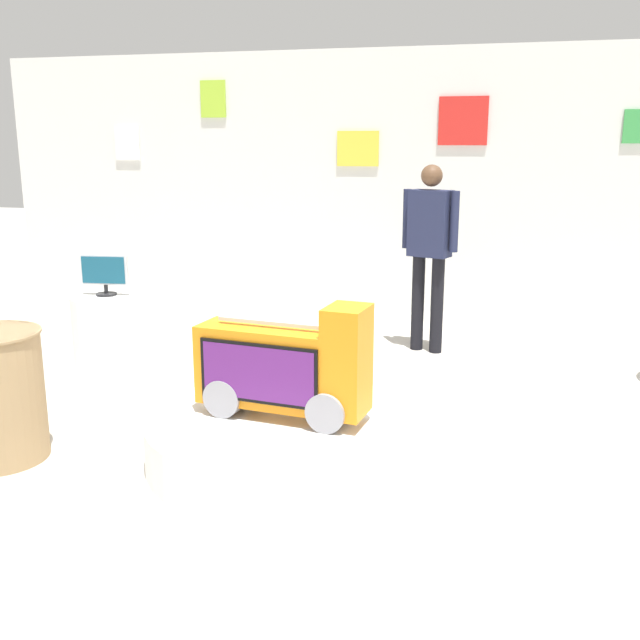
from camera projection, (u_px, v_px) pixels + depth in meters
name	position (u px, v px, depth m)	size (l,w,h in m)	color
ground_plane	(350.00, 450.00, 4.82)	(30.00, 30.00, 0.00)	#B2ADA3
back_wall_display	(429.00, 183.00, 8.42)	(10.65, 0.13, 2.99)	silver
main_display_pedestal	(283.00, 438.00, 4.63)	(1.72, 1.72, 0.30)	white
novelty_firetruck_tv	(285.00, 371.00, 4.51)	(1.10, 0.47, 0.74)	gray
display_pedestal_center_rear	(109.00, 328.00, 6.72)	(0.65, 0.65, 0.61)	white
tv_on_center_rear	(105.00, 273.00, 6.59)	(0.43, 0.18, 0.37)	black
shopper_browsing_near_truck	(429.00, 244.00, 6.86)	(0.53, 0.31, 1.76)	black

